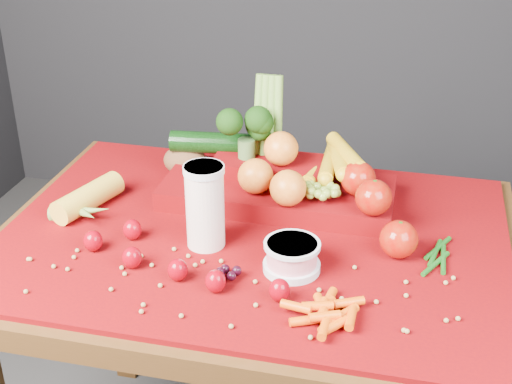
% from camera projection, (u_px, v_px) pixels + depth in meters
% --- Properties ---
extents(table, '(1.10, 0.80, 0.75)m').
position_uv_depth(table, '(254.00, 275.00, 1.55)').
color(table, '#38230C').
rests_on(table, ground).
extents(red_cloth, '(1.05, 0.75, 0.01)m').
position_uv_depth(red_cloth, '(254.00, 236.00, 1.51)').
color(red_cloth, '#6B0303').
rests_on(red_cloth, table).
extents(milk_glass, '(0.08, 0.08, 0.18)m').
position_uv_depth(milk_glass, '(205.00, 203.00, 1.42)').
color(milk_glass, silver).
rests_on(milk_glass, red_cloth).
extents(yogurt_bowl, '(0.11, 0.11, 0.06)m').
position_uv_depth(yogurt_bowl, '(292.00, 256.00, 1.37)').
color(yogurt_bowl, silver).
rests_on(yogurt_bowl, red_cloth).
extents(strawberry_scatter, '(0.44, 0.18, 0.05)m').
position_uv_depth(strawberry_scatter, '(169.00, 259.00, 1.37)').
color(strawberry_scatter, '#8E0008').
rests_on(strawberry_scatter, red_cloth).
extents(dark_grape_cluster, '(0.06, 0.05, 0.03)m').
position_uv_depth(dark_grape_cluster, '(232.00, 273.00, 1.35)').
color(dark_grape_cluster, black).
rests_on(dark_grape_cluster, red_cloth).
extents(soybean_scatter, '(0.84, 0.24, 0.01)m').
position_uv_depth(soybean_scatter, '(229.00, 285.00, 1.33)').
color(soybean_scatter, '#A58747').
rests_on(soybean_scatter, red_cloth).
extents(corn_ear, '(0.23, 0.26, 0.06)m').
position_uv_depth(corn_ear, '(83.00, 207.00, 1.56)').
color(corn_ear, gold).
rests_on(corn_ear, red_cloth).
extents(potato, '(0.11, 0.08, 0.07)m').
position_uv_depth(potato, '(185.00, 161.00, 1.74)').
color(potato, '#56391B').
rests_on(potato, red_cloth).
extents(baby_carrot_pile, '(0.18, 0.18, 0.03)m').
position_uv_depth(baby_carrot_pile, '(323.00, 310.00, 1.24)').
color(baby_carrot_pile, '#DE4F07').
rests_on(baby_carrot_pile, red_cloth).
extents(green_bean_pile, '(0.14, 0.12, 0.01)m').
position_uv_depth(green_bean_pile, '(435.00, 256.00, 1.42)').
color(green_bean_pile, '#125012').
rests_on(green_bean_pile, red_cloth).
extents(produce_mound, '(0.60, 0.37, 0.27)m').
position_uv_depth(produce_mound, '(287.00, 178.00, 1.60)').
color(produce_mound, '#6B0303').
rests_on(produce_mound, red_cloth).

